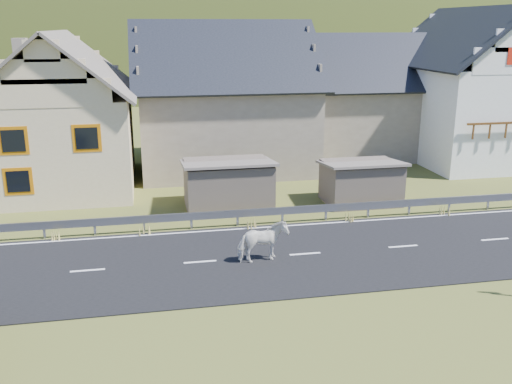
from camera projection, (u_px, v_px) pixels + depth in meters
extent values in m
plane|color=#4A4E20|center=(305.00, 255.00, 21.70)|extent=(160.00, 160.00, 0.00)
cube|color=black|center=(305.00, 254.00, 21.69)|extent=(60.00, 7.00, 0.04)
cube|color=silver|center=(305.00, 254.00, 21.68)|extent=(60.00, 6.60, 0.01)
cube|color=#93969B|center=(282.00, 211.00, 25.00)|extent=(28.00, 0.08, 0.34)
cube|color=#93969B|center=(44.00, 231.00, 23.25)|extent=(0.10, 0.06, 0.70)
cube|color=#93969B|center=(95.00, 227.00, 23.62)|extent=(0.10, 0.06, 0.70)
cube|color=#93969B|center=(144.00, 224.00, 23.98)|extent=(0.10, 0.06, 0.70)
cube|color=#93969B|center=(191.00, 221.00, 24.35)|extent=(0.10, 0.06, 0.70)
cube|color=#93969B|center=(237.00, 218.00, 24.72)|extent=(0.10, 0.06, 0.70)
cube|color=#93969B|center=(282.00, 216.00, 25.08)|extent=(0.10, 0.06, 0.70)
cube|color=#93969B|center=(326.00, 213.00, 25.45)|extent=(0.10, 0.06, 0.70)
cube|color=#93969B|center=(368.00, 210.00, 25.82)|extent=(0.10, 0.06, 0.70)
cube|color=#93969B|center=(409.00, 208.00, 26.18)|extent=(0.10, 0.06, 0.70)
cube|color=#93969B|center=(449.00, 205.00, 26.55)|extent=(0.10, 0.06, 0.70)
cube|color=#93969B|center=(488.00, 203.00, 26.92)|extent=(0.10, 0.06, 0.70)
cube|color=#6F5E51|center=(228.00, 185.00, 27.14)|extent=(4.30, 3.30, 2.40)
cube|color=#6F5E51|center=(361.00, 183.00, 27.89)|extent=(3.80, 2.90, 2.20)
cube|color=beige|center=(65.00, 140.00, 30.46)|extent=(7.00, 9.00, 5.00)
cube|color=#C46D08|center=(13.00, 141.00, 25.68)|extent=(1.30, 0.12, 1.30)
cube|color=#C46D08|center=(87.00, 138.00, 26.27)|extent=(1.30, 0.12, 1.30)
cube|color=#C46D08|center=(18.00, 181.00, 26.21)|extent=(1.30, 0.12, 1.30)
cube|color=gray|center=(22.00, 61.00, 30.37)|extent=(0.70, 0.70, 2.40)
cube|color=gray|center=(224.00, 125.00, 34.94)|extent=(10.00, 9.00, 5.00)
cube|color=gray|center=(365.00, 119.00, 38.72)|extent=(9.00, 8.00, 4.60)
cube|color=white|center=(471.00, 112.00, 36.79)|extent=(8.00, 10.00, 6.00)
ellipsoid|color=#253210|center=(177.00, 111.00, 197.80)|extent=(440.00, 280.00, 260.00)
imported|color=silver|center=(263.00, 242.00, 20.80)|extent=(1.15, 1.93, 1.53)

